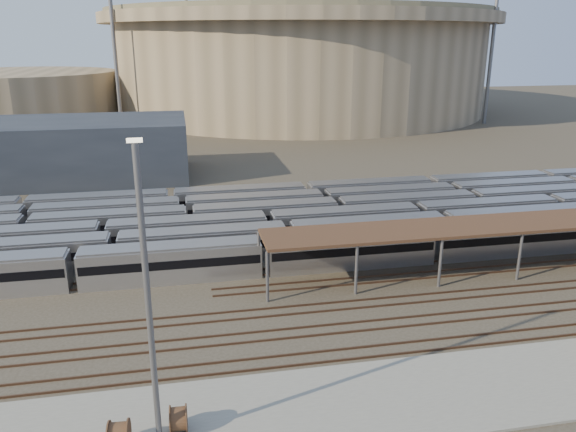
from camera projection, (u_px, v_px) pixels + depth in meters
The scene contains 13 objects.
ground at pixel (354, 300), 52.71m from camera, with size 420.00×420.00×0.00m, color #383026.
apron at pixel (350, 404), 37.75m from camera, with size 50.00×9.00×0.20m, color gray.
subway_trains at pixel (300, 222), 69.23m from camera, with size 123.60×23.90×3.60m.
inspection_shed at pixel (545, 222), 58.95m from camera, with size 60.30×6.00×5.30m.
empty_tracks at pixel (371, 325), 48.01m from camera, with size 170.00×9.62×0.18m.
stadium at pixel (299, 59), 182.99m from camera, with size 124.00×124.00×32.50m.
secondary_arena at pixel (17, 97), 160.95m from camera, with size 56.00×56.00×14.00m, color gray.
service_building at pixel (62, 150), 96.11m from camera, with size 42.00×20.00×10.00m, color #1E232D.
floodlight_0 at pixel (115, 48), 143.59m from camera, with size 4.00×1.00×38.40m.
floodlight_2 at pixel (492, 47), 152.62m from camera, with size 4.00×1.00×38.40m.
floodlight_3 at pixel (188, 45), 193.96m from camera, with size 4.00×1.00×38.40m.
cable_reel_west at pixel (178, 419), 34.74m from camera, with size 1.76×1.76×0.98m, color brown.
yard_light_pole at pixel (148, 303), 31.18m from camera, with size 0.81×0.36×18.56m.
Camera 1 is at (-15.28, -45.64, 23.71)m, focal length 35.00 mm.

